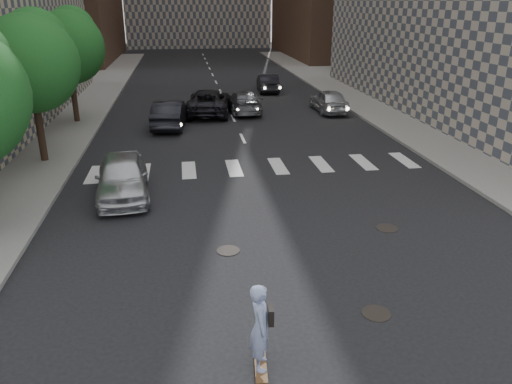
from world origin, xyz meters
TOP-DOWN VIEW (x-y plane):
  - ground at (0.00, 0.00)m, footprint 160.00×160.00m
  - sidewalk_right at (14.50, 20.00)m, footprint 13.00×80.00m
  - tree_b at (-9.45, 11.14)m, footprint 4.20×4.20m
  - tree_c at (-9.45, 19.14)m, footprint 4.20×4.20m
  - manhole_a at (1.20, -2.50)m, footprint 0.70×0.70m
  - manhole_b at (-2.00, 1.20)m, footprint 0.70×0.70m
  - manhole_c at (3.30, 2.00)m, footprint 0.70×0.70m
  - skateboarder at (-1.83, -4.00)m, footprint 0.53×1.01m
  - silver_sedan at (-5.50, 6.20)m, footprint 2.28×4.82m
  - traffic_car_a at (-3.90, 17.15)m, footprint 2.15×4.95m
  - traffic_car_b at (0.86, 20.65)m, footprint 2.18×4.91m
  - traffic_car_c at (-1.43, 20.51)m, footprint 3.34×6.04m
  - traffic_car_d at (6.50, 20.00)m, footprint 1.82×4.46m
  - traffic_car_e at (3.82, 28.44)m, footprint 1.82×4.45m

SIDE VIEW (x-z plane):
  - ground at x=0.00m, z-range 0.00..0.00m
  - manhole_a at x=1.20m, z-range 0.00..0.02m
  - manhole_b at x=-2.00m, z-range 0.00..0.02m
  - manhole_c at x=3.30m, z-range 0.00..0.02m
  - sidewalk_right at x=14.50m, z-range 0.00..0.15m
  - traffic_car_b at x=0.86m, z-range 0.00..1.40m
  - traffic_car_e at x=3.82m, z-range 0.00..1.44m
  - traffic_car_d at x=6.50m, z-range 0.00..1.51m
  - traffic_car_a at x=-3.90m, z-range 0.00..1.59m
  - silver_sedan at x=-5.50m, z-range 0.00..1.59m
  - traffic_car_c at x=-1.43m, z-range 0.00..1.60m
  - skateboarder at x=-1.83m, z-range 0.05..2.01m
  - tree_b at x=-9.45m, z-range 1.35..7.95m
  - tree_c at x=-9.45m, z-range 1.35..7.95m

